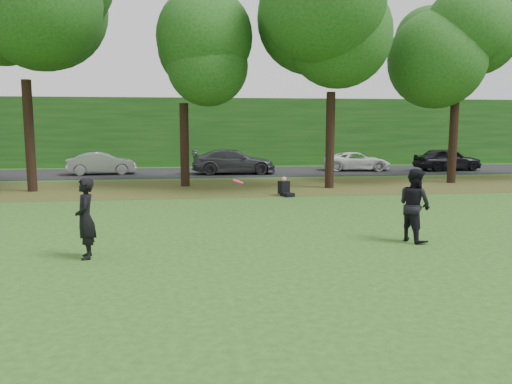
{
  "coord_description": "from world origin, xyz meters",
  "views": [
    {
      "loc": [
        -2.71,
        -11.25,
        3.08
      ],
      "look_at": [
        -1.0,
        1.74,
        1.3
      ],
      "focal_mm": 35.0,
      "sensor_mm": 36.0,
      "label": 1
    }
  ],
  "objects_px": {
    "player_left": "(86,218)",
    "frisbee": "(238,181)",
    "seated_person": "(285,189)",
    "player_right": "(414,205)"
  },
  "relations": [
    {
      "from": "player_left",
      "to": "frisbee",
      "type": "height_order",
      "value": "player_left"
    },
    {
      "from": "player_left",
      "to": "player_right",
      "type": "bearing_deg",
      "value": 83.98
    },
    {
      "from": "frisbee",
      "to": "seated_person",
      "type": "bearing_deg",
      "value": 72.15
    },
    {
      "from": "player_left",
      "to": "frisbee",
      "type": "distance_m",
      "value": 3.68
    },
    {
      "from": "player_left",
      "to": "player_right",
      "type": "height_order",
      "value": "player_right"
    },
    {
      "from": "player_left",
      "to": "seated_person",
      "type": "height_order",
      "value": "player_left"
    },
    {
      "from": "frisbee",
      "to": "seated_person",
      "type": "distance_m",
      "value": 9.49
    },
    {
      "from": "player_left",
      "to": "frisbee",
      "type": "bearing_deg",
      "value": 86.86
    },
    {
      "from": "seated_person",
      "to": "frisbee",
      "type": "bearing_deg",
      "value": -131.6
    },
    {
      "from": "player_left",
      "to": "frisbee",
      "type": "xyz_separation_m",
      "value": [
        3.57,
        0.46,
        0.75
      ]
    }
  ]
}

